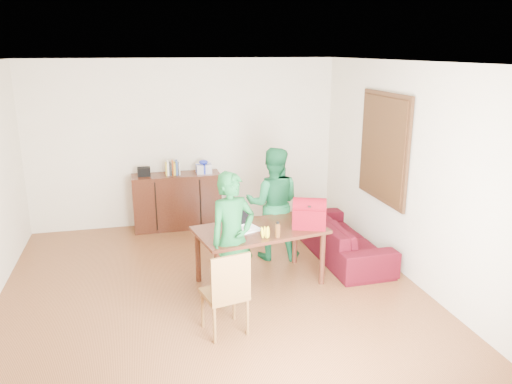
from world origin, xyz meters
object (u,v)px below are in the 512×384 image
object	(u,v)px
bottle	(278,229)
sofa	(342,237)
person_near	(232,238)
laptop	(245,227)
red_bag	(309,216)
table	(260,235)
chair	(225,308)
person_far	(273,204)

from	to	relation	value
bottle	sofa	xyz separation A→B (m)	(1.21, 0.88, -0.53)
person_near	bottle	xyz separation A→B (m)	(0.55, 0.05, 0.04)
laptop	sofa	world-z (taller)	laptop
bottle	red_bag	distance (m)	0.51
table	chair	bearing A→B (deg)	-132.40
bottle	chair	bearing A→B (deg)	-137.37
chair	red_bag	bearing A→B (deg)	24.37
table	person_near	size ratio (longest dim) A/B	1.09
chair	person_near	distance (m)	0.85
bottle	red_bag	bearing A→B (deg)	24.62
table	person_far	bearing A→B (deg)	52.36
laptop	person_near	bearing A→B (deg)	-142.71
person_far	bottle	bearing A→B (deg)	93.31
laptop	red_bag	xyz separation A→B (m)	(0.79, -0.09, 0.10)
table	bottle	size ratio (longest dim) A/B	8.98
laptop	chair	bearing A→B (deg)	-133.93
sofa	chair	bearing A→B (deg)	127.49
person_far	laptop	bearing A→B (deg)	69.62
laptop	red_bag	bearing A→B (deg)	-27.31
table	red_bag	size ratio (longest dim) A/B	4.16
person_near	person_far	size ratio (longest dim) A/B	0.98
table	chair	world-z (taller)	chair
person_far	bottle	size ratio (longest dim) A/B	8.42
bottle	person_far	bearing A→B (deg)	77.14
person_far	sofa	xyz separation A→B (m)	(0.96, -0.19, -0.50)
person_near	person_far	distance (m)	1.37
person_near	chair	bearing A→B (deg)	-127.20
person_far	sofa	world-z (taller)	person_far
laptop	bottle	distance (m)	0.45
chair	laptop	size ratio (longest dim) A/B	2.23
table	laptop	distance (m)	0.23
table	bottle	bearing A→B (deg)	-78.83
table	red_bag	distance (m)	0.65
red_bag	table	bearing A→B (deg)	-169.73
person_far	person_near	bearing A→B (deg)	70.95
bottle	sofa	bearing A→B (deg)	36.24
chair	person_far	distance (m)	2.10
laptop	bottle	xyz separation A→B (m)	(0.32, -0.31, 0.05)
laptop	sofa	xyz separation A→B (m)	(1.53, 0.58, -0.49)
laptop	sofa	bearing A→B (deg)	0.20
table	chair	distance (m)	1.25
bottle	red_bag	size ratio (longest dim) A/B	0.46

